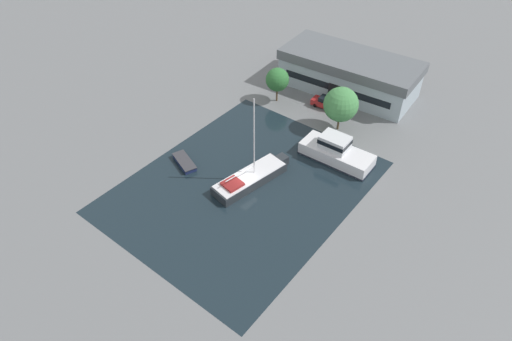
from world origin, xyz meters
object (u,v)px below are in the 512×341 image
object	(u,v)px
warehouse_building	(349,73)
small_dinghy	(185,162)
sailboat_moored	(251,178)
quay_tree_near_building	(341,104)
quay_tree_by_water	(277,80)
parked_car	(326,102)
motor_cruiser	(336,152)

from	to	relation	value
warehouse_building	small_dinghy	xyz separation A→B (m)	(-7.22, -29.70, -2.63)
sailboat_moored	small_dinghy	bearing A→B (deg)	-153.05
quay_tree_near_building	quay_tree_by_water	distance (m)	11.40
parked_car	small_dinghy	size ratio (longest dim) A/B	0.95
sailboat_moored	motor_cruiser	xyz separation A→B (m)	(5.98, 10.39, 0.59)
quay_tree_by_water	small_dinghy	size ratio (longest dim) A/B	1.18
warehouse_building	quay_tree_near_building	size ratio (longest dim) A/B	3.34
motor_cruiser	sailboat_moored	bearing A→B (deg)	148.29
quay_tree_by_water	parked_car	bearing A→B (deg)	23.61
motor_cruiser	small_dinghy	bearing A→B (deg)	129.44
parked_car	motor_cruiser	size ratio (longest dim) A/B	0.45
quay_tree_by_water	motor_cruiser	distance (m)	16.36
quay_tree_by_water	motor_cruiser	world-z (taller)	quay_tree_by_water
quay_tree_by_water	sailboat_moored	bearing A→B (deg)	-63.33
parked_car	motor_cruiser	xyz separation A→B (m)	(7.66, -9.92, 0.42)
quay_tree_by_water	parked_car	distance (m)	8.14
warehouse_building	small_dinghy	size ratio (longest dim) A/B	4.71
sailboat_moored	small_dinghy	xyz separation A→B (m)	(-8.95, -2.69, -0.37)
quay_tree_near_building	parked_car	xyz separation A→B (m)	(-4.39, 3.73, -3.27)
quay_tree_by_water	small_dinghy	world-z (taller)	quay_tree_by_water
quay_tree_by_water	warehouse_building	bearing A→B (deg)	54.61
warehouse_building	sailboat_moored	world-z (taller)	sailboat_moored
quay_tree_near_building	parked_car	bearing A→B (deg)	139.61
quay_tree_near_building	parked_car	world-z (taller)	quay_tree_near_building
quay_tree_near_building	motor_cruiser	world-z (taller)	quay_tree_near_building
small_dinghy	warehouse_building	bearing A→B (deg)	7.15
warehouse_building	motor_cruiser	world-z (taller)	warehouse_building
warehouse_building	parked_car	world-z (taller)	warehouse_building
quay_tree_by_water	parked_car	size ratio (longest dim) A/B	1.25
parked_car	quay_tree_by_water	bearing A→B (deg)	107.96
warehouse_building	quay_tree_by_water	distance (m)	12.00
quay_tree_near_building	sailboat_moored	xyz separation A→B (m)	(-2.71, -16.58, -3.43)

